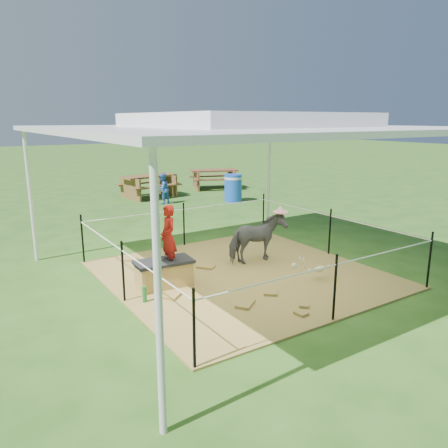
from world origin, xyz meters
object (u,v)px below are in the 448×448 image
pony (257,238)px  trash_barrel (233,188)px  picnic_table_near (149,186)px  green_bottle (145,294)px  distant_person (163,189)px  straw_bale (164,274)px  picnic_table_far (214,179)px  woman (168,231)px  foal (320,268)px

pony → trash_barrel: (3.39, 5.85, -0.04)m
pony → picnic_table_near: pony is taller
green_bottle → distant_person: (3.79, 7.37, 0.36)m
green_bottle → pony: 2.74m
pony → trash_barrel: bearing=-28.3°
pony → straw_bale: bearing=96.1°
picnic_table_far → distant_person: distant_person is taller
straw_bale → picnic_table_near: size_ratio=0.47×
green_bottle → trash_barrel: trash_barrel is taller
picnic_table_near → straw_bale: bearing=-120.3°
picnic_table_far → distant_person: 3.71m
pony → picnic_table_near: 8.31m
straw_bale → picnic_table_near: (3.36, 8.37, 0.17)m
straw_bale → pony: (2.10, 0.16, 0.28)m
green_bottle → trash_barrel: 8.85m
straw_bale → green_bottle: straw_bale is taller
picnic_table_near → trash_barrel: bearing=-56.5°
woman → picnic_table_far: 10.87m
straw_bale → foal: (2.44, -1.22, 0.02)m
woman → foal: bearing=67.5°
trash_barrel → picnic_table_far: 2.96m
green_bottle → picnic_table_near: 9.65m
woman → picnic_table_far: bearing=149.4°
trash_barrel → picnic_table_near: bearing=132.0°
distant_person → picnic_table_far: bearing=-169.3°
green_bottle → pony: pony is taller
woman → foal: woman is taller
woman → foal: 2.74m
distant_person → pony: bearing=60.5°
straw_bale → woman: size_ratio=0.83×
trash_barrel → foal: bearing=-112.9°
trash_barrel → picnic_table_near: trash_barrel is taller
straw_bale → picnic_table_near: picnic_table_near is taller
green_bottle → picnic_table_far: (6.98, 9.26, 0.24)m
pony → green_bottle: bearing=104.7°
trash_barrel → straw_bale: bearing=-132.4°
straw_bale → woman: (0.10, -0.00, 0.75)m
trash_barrel → green_bottle: bearing=-133.1°
woman → trash_barrel: (5.39, 6.01, -0.51)m
woman → foal: size_ratio=1.38×
picnic_table_far → picnic_table_near: bearing=-151.6°
straw_bale → green_bottle: (-0.55, -0.45, -0.08)m
straw_bale → picnic_table_far: 10.91m
foal → picnic_table_far: picnic_table_far is taller
foal → distant_person: bearing=78.8°
woman → pony: bearing=99.6°
distant_person → straw_bale: bearing=45.0°
foal → picnic_table_far: bearing=62.7°
pony → picnic_table_near: size_ratio=0.59×
trash_barrel → picnic_table_near: 3.18m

